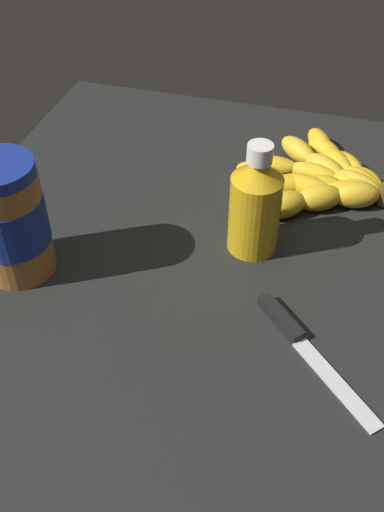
{
  "coord_description": "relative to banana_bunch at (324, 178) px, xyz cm",
  "views": [
    {
      "loc": [
        -52.49,
        -11.32,
        50.56
      ],
      "look_at": [
        -3.16,
        2.62,
        3.33
      ],
      "focal_mm": 41.01,
      "sensor_mm": 36.0,
      "label": 1
    }
  ],
  "objects": [
    {
      "name": "banana_bunch",
      "position": [
        0.0,
        0.0,
        0.0
      ],
      "size": [
        25.24,
        22.84,
        3.66
      ],
      "color": "yellow",
      "rests_on": "ground_plane"
    },
    {
      "name": "butter_knife",
      "position": [
        -30.6,
        -1.54,
        -1.14
      ],
      "size": [
        15.02,
        15.05,
        1.2
      ],
      "color": "silver",
      "rests_on": "ground_plane"
    },
    {
      "name": "peanut_butter_jar",
      "position": [
        -27.3,
        34.25,
        5.99
      ],
      "size": [
        8.82,
        8.82,
        15.25
      ],
      "color": "#9E602D",
      "rests_on": "ground_plane"
    },
    {
      "name": "ground_plane",
      "position": [
        -19.94,
        10.67,
        -4.05
      ],
      "size": [
        83.23,
        75.41,
        4.89
      ],
      "primitive_type": "cube",
      "color": "black"
    },
    {
      "name": "honey_bottle",
      "position": [
        -15.54,
        7.37,
        5.14
      ],
      "size": [
        6.41,
        6.41,
        15.17
      ],
      "color": "gold",
      "rests_on": "ground_plane"
    }
  ]
}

